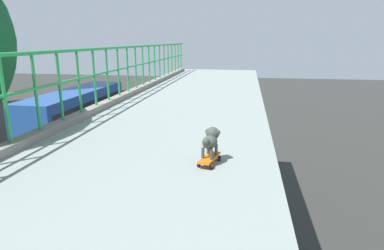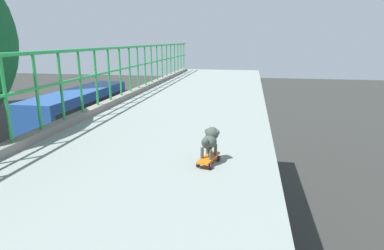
{
  "view_description": "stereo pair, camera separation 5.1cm",
  "coord_description": "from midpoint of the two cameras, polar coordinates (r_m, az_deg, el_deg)",
  "views": [
    {
      "loc": [
        2.7,
        -0.48,
        6.7
      ],
      "look_at": [
        1.99,
        3.73,
        5.58
      ],
      "focal_mm": 30.64,
      "sensor_mm": 36.0,
      "label": 1
    },
    {
      "loc": [
        2.75,
        -0.47,
        6.7
      ],
      "look_at": [
        1.99,
        3.73,
        5.58
      ],
      "focal_mm": 30.64,
      "sensor_mm": 36.0,
      "label": 2
    }
  ],
  "objects": [
    {
      "name": "small_dog",
      "position": [
        3.77,
        2.91,
        -2.45
      ],
      "size": [
        0.22,
        0.36,
        0.33
      ],
      "color": "#3D463E",
      "rests_on": "toy_skateboard"
    },
    {
      "name": "city_bus",
      "position": [
        24.38,
        -19.5,
        2.34
      ],
      "size": [
        2.74,
        10.69,
        3.26
      ],
      "color": "#1F498D",
      "rests_on": "ground"
    },
    {
      "name": "toy_skateboard",
      "position": [
        3.8,
        2.66,
        -5.84
      ],
      "size": [
        0.25,
        0.44,
        0.09
      ],
      "color": "orange",
      "rests_on": "overpass_deck"
    }
  ]
}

